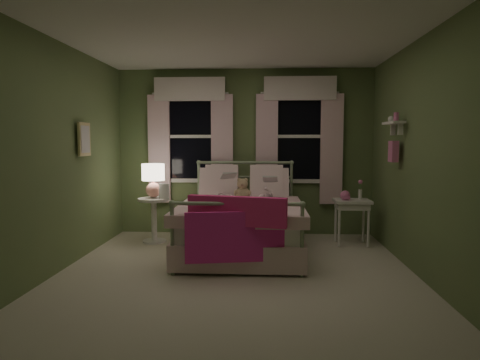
# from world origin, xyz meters

# --- Properties ---
(room_shell) EXTENTS (4.20, 4.20, 4.20)m
(room_shell) POSITION_xyz_m (0.00, 0.00, 1.30)
(room_shell) COLOR beige
(room_shell) RESTS_ON ground
(bed) EXTENTS (1.58, 2.04, 1.18)m
(bed) POSITION_xyz_m (0.01, 0.91, 0.38)
(bed) COLOR white
(bed) RESTS_ON ground
(pink_throw) EXTENTS (1.10, 0.35, 0.71)m
(pink_throw) POSITION_xyz_m (0.01, -0.12, 0.61)
(pink_throw) COLOR #EE2E7D
(pink_throw) RESTS_ON bed
(child_left) EXTENTS (0.30, 0.20, 0.81)m
(child_left) POSITION_xyz_m (-0.27, 1.33, 0.97)
(child_left) COLOR #F7D1DD
(child_left) RESTS_ON bed
(child_right) EXTENTS (0.39, 0.32, 0.71)m
(child_right) POSITION_xyz_m (0.29, 1.33, 0.92)
(child_right) COLOR #F7D1DD
(child_right) RESTS_ON bed
(book_left) EXTENTS (0.22, 0.16, 0.26)m
(book_left) POSITION_xyz_m (-0.27, 1.08, 0.96)
(book_left) COLOR beige
(book_left) RESTS_ON child_left
(book_right) EXTENTS (0.20, 0.12, 0.26)m
(book_right) POSITION_xyz_m (0.29, 1.08, 0.92)
(book_right) COLOR beige
(book_right) RESTS_ON child_right
(teddy_bear) EXTENTS (0.24, 0.21, 0.33)m
(teddy_bear) POSITION_xyz_m (0.01, 1.17, 0.79)
(teddy_bear) COLOR tan
(teddy_bear) RESTS_ON bed
(nightstand_left) EXTENTS (0.46, 0.46, 0.65)m
(nightstand_left) POSITION_xyz_m (-1.29, 1.41, 0.42)
(nightstand_left) COLOR white
(nightstand_left) RESTS_ON ground
(table_lamp) EXTENTS (0.33, 0.33, 0.49)m
(table_lamp) POSITION_xyz_m (-1.29, 1.41, 0.95)
(table_lamp) COLOR #DF9283
(table_lamp) RESTS_ON nightstand_left
(book_nightstand) EXTENTS (0.23, 0.26, 0.02)m
(book_nightstand) POSITION_xyz_m (-1.19, 1.33, 0.66)
(book_nightstand) COLOR beige
(book_nightstand) RESTS_ON nightstand_left
(nightstand_right) EXTENTS (0.50, 0.40, 0.64)m
(nightstand_right) POSITION_xyz_m (1.56, 1.41, 0.55)
(nightstand_right) COLOR white
(nightstand_right) RESTS_ON ground
(pink_toy) EXTENTS (0.14, 0.18, 0.14)m
(pink_toy) POSITION_xyz_m (1.46, 1.40, 0.71)
(pink_toy) COLOR pink
(pink_toy) RESTS_ON nightstand_right
(bud_vase) EXTENTS (0.06, 0.06, 0.28)m
(bud_vase) POSITION_xyz_m (1.68, 1.46, 0.79)
(bud_vase) COLOR white
(bud_vase) RESTS_ON nightstand_right
(window_left) EXTENTS (1.34, 0.13, 1.96)m
(window_left) POSITION_xyz_m (-0.85, 2.03, 1.62)
(window_left) COLOR black
(window_left) RESTS_ON room_shell
(window_right) EXTENTS (1.34, 0.13, 1.96)m
(window_right) POSITION_xyz_m (0.85, 2.03, 1.62)
(window_right) COLOR black
(window_right) RESTS_ON room_shell
(wall_shelf) EXTENTS (0.15, 0.50, 0.60)m
(wall_shelf) POSITION_xyz_m (1.90, 0.70, 1.52)
(wall_shelf) COLOR white
(wall_shelf) RESTS_ON room_shell
(framed_picture) EXTENTS (0.03, 0.32, 0.42)m
(framed_picture) POSITION_xyz_m (-1.95, 0.60, 1.50)
(framed_picture) COLOR beige
(framed_picture) RESTS_ON room_shell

